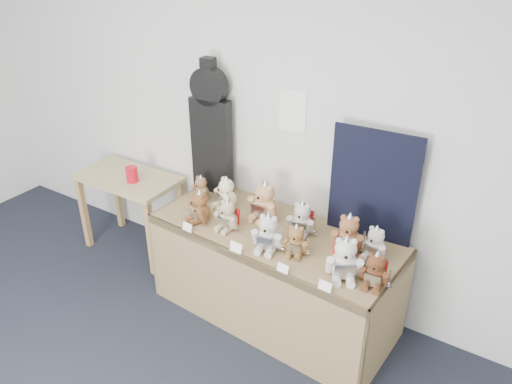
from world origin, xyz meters
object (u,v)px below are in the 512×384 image
Objects in this scene: side_table at (129,189)px; guitar_case at (211,129)px; teddy_front_end at (375,271)px; teddy_back_far_left at (201,189)px; teddy_back_centre_left at (264,202)px; teddy_front_centre at (268,234)px; teddy_back_end at (375,244)px; teddy_front_right at (296,241)px; teddy_back_right at (348,235)px; display_table at (269,255)px; teddy_front_far_left at (199,208)px; teddy_back_left at (226,194)px; teddy_back_centre_right at (302,220)px; teddy_front_far_right at (345,260)px; red_cup at (132,174)px; teddy_front_left at (227,216)px.

guitar_case is at bearing 12.88° from side_table.
teddy_front_end is at bearing -7.35° from side_table.
side_table is 0.82m from teddy_back_far_left.
teddy_back_centre_left is (0.58, -0.16, -0.39)m from guitar_case.
teddy_front_centre reaches higher than teddy_back_end.
teddy_front_right is 0.80× the size of teddy_back_right.
teddy_front_right is at bearing -14.23° from display_table.
teddy_front_centre is 0.73m from teddy_front_end.
teddy_front_far_left is 0.60m from teddy_front_centre.
teddy_front_far_left is 0.97× the size of teddy_back_left.
teddy_front_right is 0.96× the size of teddy_back_end.
display_table is 6.15× the size of teddy_back_right.
teddy_back_centre_right is at bearing 165.11° from teddy_back_right.
teddy_front_right is 0.87× the size of teddy_back_centre_right.
teddy_front_far_left is 0.26m from teddy_back_left.
teddy_back_left is 1.18m from teddy_back_end.
teddy_front_far_left reaches higher than teddy_front_right.
teddy_front_right is 0.37m from teddy_front_far_right.
teddy_front_end is (0.80, -0.11, 0.26)m from display_table.
teddy_back_centre_left is at bearing 3.44° from red_cup.
teddy_back_end is (1.43, -0.19, -0.42)m from guitar_case.
teddy_front_far_right is at bearing -16.55° from teddy_back_centre_left.
teddy_front_end is (1.10, -0.04, 0.00)m from teddy_front_left.
guitar_case is at bearing -179.82° from teddy_back_end.
teddy_front_end is 1.55m from teddy_back_far_left.
teddy_front_far_left reaches higher than teddy_front_end.
teddy_back_right is (1.00, -0.04, 0.01)m from teddy_back_left.
teddy_front_far_right is (0.61, -0.14, 0.28)m from display_table.
teddy_front_centre is (0.60, -0.04, 0.01)m from teddy_front_far_left.
teddy_front_far_left reaches higher than side_table.
teddy_front_right is (0.18, 0.05, -0.02)m from teddy_front_centre.
display_table is at bearing -29.54° from guitar_case.
guitar_case is (0.78, 0.19, 0.66)m from side_table.
red_cup is 0.52× the size of teddy_front_end.
teddy_front_right is at bearing 1.79° from teddy_front_left.
teddy_back_centre_left is (-0.77, 0.32, 0.01)m from teddy_front_far_right.
teddy_back_far_left is (-0.98, 0.26, -0.01)m from teddy_front_right.
teddy_front_right is at bearing -27.69° from guitar_case.
red_cup is at bearing 179.05° from display_table.
side_table is 1.39m from teddy_back_centre_left.
guitar_case reaches higher than teddy_back_end.
teddy_front_end reaches higher than teddy_back_far_left.
teddy_back_centre_left is 1.11× the size of teddy_back_right.
teddy_front_far_left is (-0.53, -0.09, 0.27)m from display_table.
red_cup is at bearing -171.00° from teddy_back_end.
guitar_case reaches higher than teddy_front_left.
teddy_front_left is 1.16× the size of teddy_back_far_left.
teddy_back_left is 1.27× the size of teddy_back_far_left.
teddy_back_centre_right reaches higher than teddy_front_right.
teddy_front_centre is (1.58, -0.29, 0.25)m from side_table.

